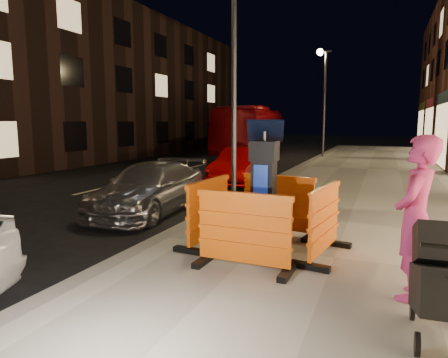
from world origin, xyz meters
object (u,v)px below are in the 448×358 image
at_px(barrier_kerbside, 209,211).
at_px(man, 416,218).
at_px(barrier_front, 244,231).
at_px(barrier_bldgside, 324,222).
at_px(car_silver, 151,212).
at_px(stroller, 443,285).
at_px(car_red, 243,183).
at_px(bus_doubledecker, 252,154).
at_px(parking_kiosk, 264,190).
at_px(barrier_back, 278,205).

bearing_deg(barrier_kerbside, man, -104.80).
bearing_deg(barrier_front, barrier_bldgside, 46.51).
xyz_separation_m(car_silver, stroller, (5.79, -4.16, 0.69)).
distance_m(barrier_kerbside, car_red, 7.64).
height_order(barrier_front, stroller, barrier_front).
bearing_deg(barrier_front, bus_doubledecker, 109.17).
bearing_deg(stroller, barrier_bldgside, 121.08).
xyz_separation_m(barrier_front, car_red, (-2.91, 8.30, -0.69)).
xyz_separation_m(bus_doubledecker, stroller, (8.92, -21.81, 0.69)).
distance_m(parking_kiosk, barrier_bldgside, 1.04).
height_order(barrier_back, car_red, barrier_back).
bearing_deg(barrier_front, car_red, 110.85).
distance_m(parking_kiosk, barrier_front, 1.04).
distance_m(barrier_front, car_silver, 4.75).
height_order(barrier_front, bus_doubledecker, bus_doubledecker).
bearing_deg(man, barrier_bldgside, -116.25).
bearing_deg(barrier_bldgside, car_silver, 72.26).
xyz_separation_m(barrier_bldgside, bus_doubledecker, (-7.57, 19.84, -0.69)).
height_order(barrier_front, barrier_bldgside, same).
distance_m(barrier_kerbside, barrier_bldgside, 1.90).
xyz_separation_m(barrier_back, car_silver, (-3.49, 1.24, -0.69)).
relative_size(car_silver, bus_doubledecker, 0.36).
height_order(barrier_back, barrier_kerbside, same).
bearing_deg(car_silver, barrier_back, -23.31).
height_order(bus_doubledecker, man, man).
bearing_deg(barrier_back, car_red, 123.99).
bearing_deg(car_red, parking_kiosk, -70.01).
relative_size(parking_kiosk, barrier_kerbside, 1.40).
distance_m(car_silver, car_red, 5.19).
bearing_deg(barrier_kerbside, barrier_back, -40.49).
xyz_separation_m(car_red, stroller, (5.22, -9.32, 0.69)).
distance_m(parking_kiosk, barrier_kerbside, 1.04).
distance_m(man, stroller, 1.01).
height_order(barrier_kerbside, man, man).
bearing_deg(barrier_back, parking_kiosk, -80.49).
relative_size(car_silver, car_red, 1.06).
bearing_deg(car_silver, barrier_kerbside, -44.51).
height_order(barrier_kerbside, car_red, barrier_kerbside).
relative_size(barrier_front, car_silver, 0.34).
distance_m(parking_kiosk, barrier_back, 1.04).
bearing_deg(barrier_front, car_silver, 139.54).
height_order(parking_kiosk, man, parking_kiosk).
bearing_deg(stroller, man, 99.12).
xyz_separation_m(parking_kiosk, barrier_front, (0.00, -0.95, -0.43)).
height_order(barrier_back, bus_doubledecker, bus_doubledecker).
relative_size(parking_kiosk, stroller, 1.82).
bearing_deg(man, stroller, 29.12).
relative_size(barrier_kerbside, car_red, 0.36).
bearing_deg(parking_kiosk, barrier_back, 96.51).
bearing_deg(bus_doubledecker, barrier_back, -77.27).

